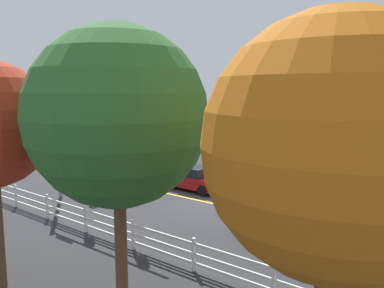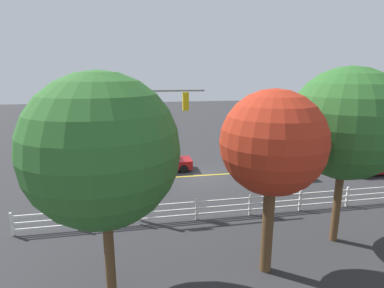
{
  "view_description": "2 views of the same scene",
  "coord_description": "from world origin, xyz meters",
  "views": [
    {
      "loc": [
        -11.95,
        16.36,
        6.02
      ],
      "look_at": [
        0.11,
        0.98,
        3.24
      ],
      "focal_mm": 36.45,
      "sensor_mm": 36.0,
      "label": 1
    },
    {
      "loc": [
        4.21,
        20.71,
        7.34
      ],
      "look_at": [
        0.35,
        0.27,
        2.48
      ],
      "focal_mm": 28.34,
      "sensor_mm": 36.0,
      "label": 2
    }
  ],
  "objects": [
    {
      "name": "car_3",
      "position": [
        2.2,
        -1.67,
        0.67
      ],
      "size": [
        4.4,
        1.89,
        1.41
      ],
      "rotation": [
        0.0,
        0.0,
        6.27
      ],
      "color": "maroon",
      "rests_on": "ground_plane"
    },
    {
      "name": "tree_1",
      "position": [
        -4.36,
        9.75,
        5.3
      ],
      "size": [
        4.67,
        4.67,
        7.65
      ],
      "color": "brown",
      "rests_on": "ground_plane"
    },
    {
      "name": "car_0",
      "position": [
        -5.49,
        1.76,
        0.65
      ],
      "size": [
        4.57,
        2.02,
        1.37
      ],
      "rotation": [
        0.0,
        0.0,
        3.19
      ],
      "color": "silver",
      "rests_on": "ground_plane"
    },
    {
      "name": "tree_2",
      "position": [
        -9.94,
        10.08,
        5.08
      ],
      "size": [
        4.36,
        4.36,
        7.28
      ],
      "color": "brown",
      "rests_on": "ground_plane"
    },
    {
      "name": "pedestrian",
      "position": [
        4.91,
        3.56,
        0.93
      ],
      "size": [
        0.48,
        0.45,
        1.69
      ],
      "rotation": [
        0.0,
        0.0,
        5.37
      ],
      "color": "#191E3F",
      "rests_on": "ground_plane"
    },
    {
      "name": "ground_plane",
      "position": [
        0.0,
        0.0,
        0.0
      ],
      "size": [
        120.0,
        120.0,
        0.0
      ],
      "primitive_type": "plane",
      "color": "#2D2D30"
    },
    {
      "name": "signal_assembly",
      "position": [
        4.95,
        4.22,
        4.8
      ],
      "size": [
        6.62,
        0.38,
        6.86
      ],
      "color": "gray",
      "rests_on": "ground_plane"
    },
    {
      "name": "lane_center_stripe",
      "position": [
        -4.0,
        0.0,
        0.0
      ],
      "size": [
        28.0,
        0.16,
        0.01
      ],
      "primitive_type": "cube",
      "color": "gold",
      "rests_on": "ground_plane"
    },
    {
      "name": "white_rail_fence",
      "position": [
        -3.0,
        6.7,
        0.6
      ],
      "size": [
        26.1,
        0.1,
        1.15
      ],
      "color": "white",
      "rests_on": "ground_plane"
    }
  ]
}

